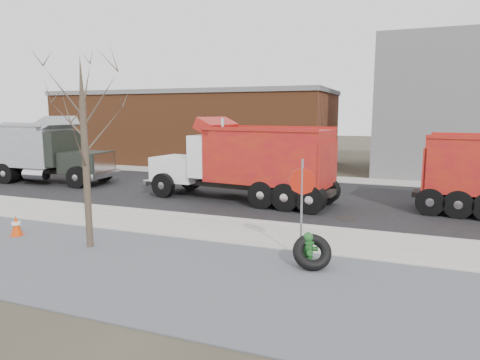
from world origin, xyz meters
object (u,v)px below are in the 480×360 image
at_px(dump_truck_grey, 36,149).
at_px(dump_truck_red_b, 246,160).
at_px(fire_hydrant, 308,251).
at_px(stop_sign, 302,191).
at_px(truck_tire, 312,252).

bearing_deg(dump_truck_grey, dump_truck_red_b, -6.67).
height_order(fire_hydrant, stop_sign, stop_sign).
height_order(dump_truck_red_b, dump_truck_grey, dump_truck_grey).
relative_size(truck_tire, dump_truck_grey, 0.15).
bearing_deg(truck_tire, stop_sign, 126.73).
xyz_separation_m(stop_sign, dump_truck_red_b, (-3.82, 6.30, 0.00)).
relative_size(truck_tire, dump_truck_red_b, 0.14).
bearing_deg(stop_sign, dump_truck_red_b, 145.80).
bearing_deg(truck_tire, fire_hydrant, 135.69).
relative_size(fire_hydrant, dump_truck_grey, 0.11).
bearing_deg(dump_truck_red_b, fire_hydrant, 128.12).
bearing_deg(dump_truck_red_b, truck_tire, 128.44).
bearing_deg(dump_truck_red_b, stop_sign, 127.98).
xyz_separation_m(truck_tire, stop_sign, (-0.40, 0.54, 1.35)).
height_order(stop_sign, dump_truck_grey, dump_truck_grey).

